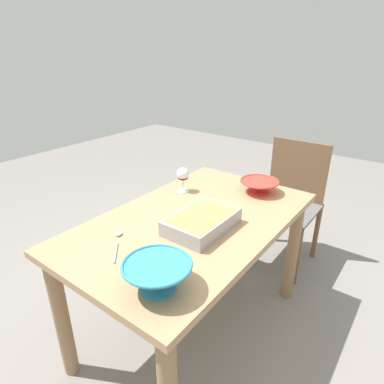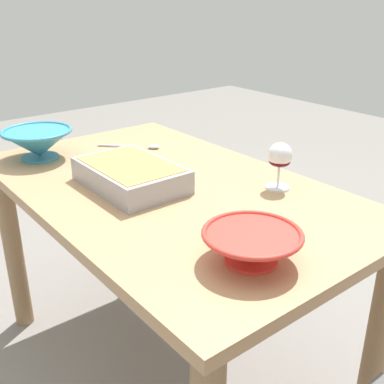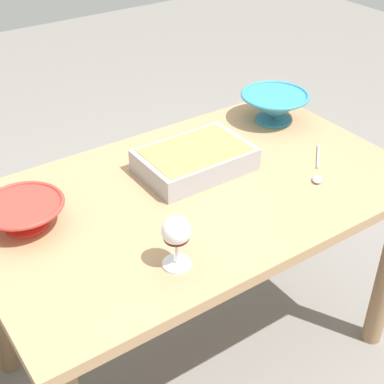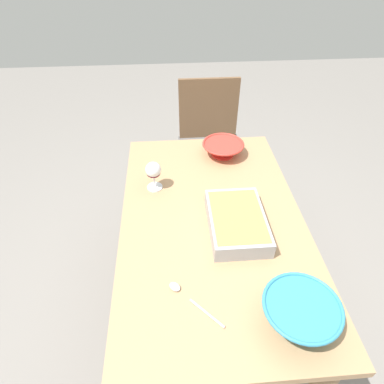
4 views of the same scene
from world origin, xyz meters
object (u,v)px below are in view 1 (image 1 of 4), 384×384
small_bowl (157,275)px  serving_spoon (118,239)px  dining_table (194,239)px  chair (289,198)px  casserole_dish (202,221)px  mixing_bowl (259,185)px  wine_glass (183,176)px

small_bowl → serving_spoon: 0.37m
dining_table → serving_spoon: 0.41m
chair → small_bowl: chair is taller
chair → casserole_dish: 1.11m
dining_table → chair: 1.03m
small_bowl → chair: bearing=-176.5°
mixing_bowl → small_bowl: (0.97, 0.09, 0.02)m
wine_glass → serving_spoon: 0.61m
dining_table → wine_glass: bearing=-132.8°
wine_glass → mixing_bowl: 0.45m
chair → casserole_dish: (1.08, -0.02, 0.27)m
serving_spoon → dining_table: bearing=158.9°
chair → mixing_bowl: 0.60m
casserole_dish → serving_spoon: bearing=-37.3°
wine_glass → mixing_bowl: (-0.25, 0.36, -0.05)m
dining_table → small_bowl: size_ratio=5.34×
chair → dining_table: bearing=-6.5°
casserole_dish → small_bowl: 0.44m
dining_table → serving_spoon: bearing=-21.1°
small_bowl → serving_spoon: (-0.12, -0.35, -0.05)m
mixing_bowl → small_bowl: bearing=5.5°
chair → serving_spoon: bearing=-10.5°
wine_glass → casserole_dish: bearing=49.5°
chair → wine_glass: (0.79, -0.37, 0.33)m
dining_table → wine_glass: wine_glass is taller
small_bowl → casserole_dish: bearing=-164.7°
wine_glass → mixing_bowl: bearing=124.5°
dining_table → casserole_dish: size_ratio=3.82×
wine_glass → small_bowl: 0.85m
wine_glass → casserole_dish: size_ratio=0.42×
small_bowl → wine_glass: bearing=-147.5°
dining_table → mixing_bowl: 0.52m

